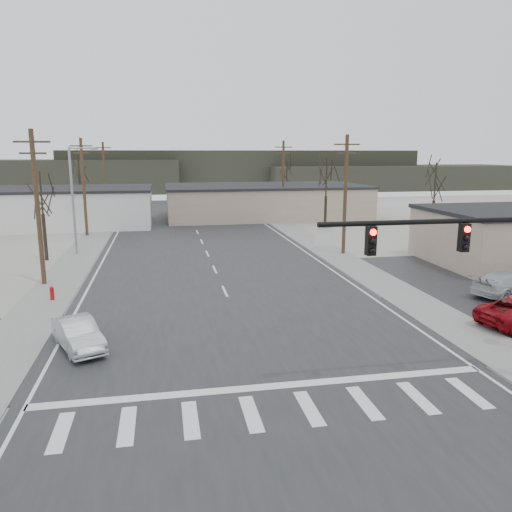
{
  "coord_description": "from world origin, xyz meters",
  "views": [
    {
      "loc": [
        -3.64,
        -21.91,
        8.55
      ],
      "look_at": [
        1.65,
        6.19,
        2.6
      ],
      "focal_mm": 35.0,
      "sensor_mm": 36.0,
      "label": 1
    }
  ],
  "objects_px": {
    "car_far_a": "(241,210)",
    "car_parked_silver": "(509,284)",
    "sedan_crossing": "(78,334)",
    "car_parked_dark_a": "(493,264)",
    "fire_hydrant": "(52,293)",
    "traffic_signal_mast": "(489,262)",
    "car_far_b": "(176,200)"
  },
  "relations": [
    {
      "from": "fire_hydrant",
      "to": "car_far_a",
      "type": "relative_size",
      "value": 0.19
    },
    {
      "from": "traffic_signal_mast",
      "to": "fire_hydrant",
      "type": "height_order",
      "value": "traffic_signal_mast"
    },
    {
      "from": "car_parked_dark_a",
      "to": "car_parked_silver",
      "type": "distance_m",
      "value": 6.08
    },
    {
      "from": "car_far_a",
      "to": "car_far_b",
      "type": "relative_size",
      "value": 1.14
    },
    {
      "from": "fire_hydrant",
      "to": "car_parked_silver",
      "type": "bearing_deg",
      "value": -8.7
    },
    {
      "from": "car_parked_dark_a",
      "to": "car_far_a",
      "type": "bearing_deg",
      "value": 26.23
    },
    {
      "from": "traffic_signal_mast",
      "to": "car_far_b",
      "type": "bearing_deg",
      "value": 97.59
    },
    {
      "from": "fire_hydrant",
      "to": "car_far_b",
      "type": "relative_size",
      "value": 0.21
    },
    {
      "from": "car_far_a",
      "to": "traffic_signal_mast",
      "type": "bearing_deg",
      "value": 75.52
    },
    {
      "from": "fire_hydrant",
      "to": "sedan_crossing",
      "type": "height_order",
      "value": "sedan_crossing"
    },
    {
      "from": "traffic_signal_mast",
      "to": "car_parked_dark_a",
      "type": "height_order",
      "value": "traffic_signal_mast"
    },
    {
      "from": "fire_hydrant",
      "to": "car_parked_silver",
      "type": "relative_size",
      "value": 0.17
    },
    {
      "from": "car_far_a",
      "to": "fire_hydrant",
      "type": "bearing_deg",
      "value": 50.07
    },
    {
      "from": "car_far_a",
      "to": "car_far_b",
      "type": "bearing_deg",
      "value": -80.02
    },
    {
      "from": "car_parked_dark_a",
      "to": "traffic_signal_mast",
      "type": "bearing_deg",
      "value": 150.19
    },
    {
      "from": "traffic_signal_mast",
      "to": "car_far_b",
      "type": "distance_m",
      "value": 70.17
    },
    {
      "from": "sedan_crossing",
      "to": "car_far_b",
      "type": "distance_m",
      "value": 63.57
    },
    {
      "from": "traffic_signal_mast",
      "to": "car_far_b",
      "type": "relative_size",
      "value": 2.2
    },
    {
      "from": "traffic_signal_mast",
      "to": "fire_hydrant",
      "type": "bearing_deg",
      "value": 141.87
    },
    {
      "from": "sedan_crossing",
      "to": "car_parked_dark_a",
      "type": "relative_size",
      "value": 1.04
    },
    {
      "from": "fire_hydrant",
      "to": "car_far_a",
      "type": "xyz_separation_m",
      "value": [
        17.16,
        37.79,
        0.27
      ]
    },
    {
      "from": "fire_hydrant",
      "to": "car_parked_silver",
      "type": "height_order",
      "value": "car_parked_silver"
    },
    {
      "from": "traffic_signal_mast",
      "to": "sedan_crossing",
      "type": "bearing_deg",
      "value": 158.16
    },
    {
      "from": "car_far_a",
      "to": "car_parked_silver",
      "type": "bearing_deg",
      "value": 87.65
    },
    {
      "from": "car_parked_silver",
      "to": "car_parked_dark_a",
      "type": "bearing_deg",
      "value": -43.62
    },
    {
      "from": "fire_hydrant",
      "to": "car_parked_silver",
      "type": "distance_m",
      "value": 27.27
    },
    {
      "from": "traffic_signal_mast",
      "to": "fire_hydrant",
      "type": "relative_size",
      "value": 10.29
    },
    {
      "from": "traffic_signal_mast",
      "to": "car_far_a",
      "type": "height_order",
      "value": "traffic_signal_mast"
    },
    {
      "from": "traffic_signal_mast",
      "to": "car_far_a",
      "type": "xyz_separation_m",
      "value": [
        -0.94,
        52.0,
        -3.96
      ]
    },
    {
      "from": "traffic_signal_mast",
      "to": "car_far_b",
      "type": "xyz_separation_m",
      "value": [
        -9.26,
        69.45,
        -3.93
      ]
    },
    {
      "from": "fire_hydrant",
      "to": "traffic_signal_mast",
      "type": "bearing_deg",
      "value": -38.13
    },
    {
      "from": "traffic_signal_mast",
      "to": "car_far_a",
      "type": "bearing_deg",
      "value": 91.03
    }
  ]
}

